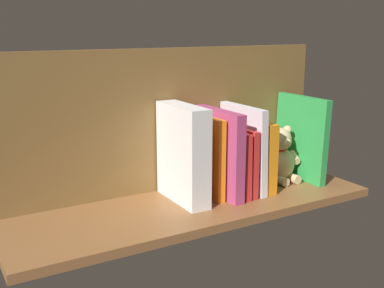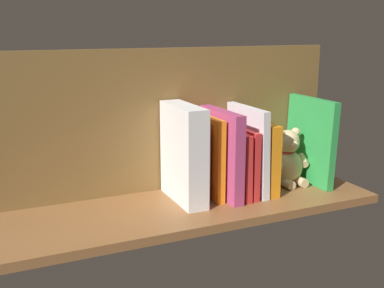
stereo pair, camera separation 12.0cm
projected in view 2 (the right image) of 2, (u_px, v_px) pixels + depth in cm
name	position (u px, v px, depth cm)	size (l,w,h in cm)	color
ground_plane	(192.00, 206.00, 123.82)	(95.90, 30.95, 2.20)	brown
shelf_back_panel	(172.00, 120.00, 130.67)	(95.90, 1.50, 38.49)	brown
book_0	(313.00, 150.00, 141.61)	(2.29, 15.71, 16.82)	blue
book_1	(310.00, 140.00, 137.56)	(2.16, 20.15, 24.40)	green
teddy_bear	(288.00, 160.00, 136.52)	(13.09, 10.21, 16.12)	#D1B284
book_2	(262.00, 156.00, 135.42)	(1.40, 14.23, 16.75)	silver
book_3	(257.00, 155.00, 131.92)	(3.07, 18.83, 19.13)	orange
book_4	(248.00, 149.00, 129.98)	(1.99, 19.17, 23.29)	silver
book_5	(239.00, 160.00, 129.61)	(1.73, 19.14, 17.98)	red
book_6	(231.00, 161.00, 128.51)	(1.98, 19.42, 17.62)	red
book_7	(221.00, 153.00, 126.31)	(2.86, 20.13, 22.98)	#B23F72
book_8	(207.00, 156.00, 126.76)	(2.13, 16.66, 21.40)	orange
book_9	(196.00, 158.00, 127.02)	(2.09, 13.87, 20.21)	#B23F72
dictionary_thick_white	(184.00, 153.00, 122.32)	(5.56, 18.93, 24.97)	white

